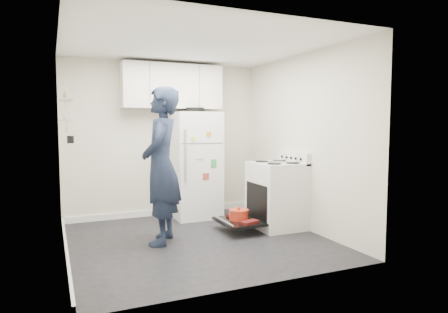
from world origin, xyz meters
name	(u,v)px	position (x,y,z in m)	size (l,w,h in m)	color
room	(194,147)	(-0.03, 0.03, 1.21)	(3.21, 3.21, 2.51)	black
electric_range	(276,196)	(1.26, 0.15, 0.47)	(0.66, 0.76, 1.10)	silver
open_oven_door	(239,218)	(0.68, 0.16, 0.19)	(0.55, 0.70, 0.22)	black
refrigerator	(195,165)	(0.41, 1.25, 0.85)	(0.72, 0.74, 1.76)	white
upper_cabinets	(172,87)	(0.10, 1.43, 2.10)	(1.60, 0.33, 0.70)	silver
wall_shelf_rack	(67,110)	(-1.52, 0.49, 1.68)	(0.14, 0.60, 0.61)	#B2B2B7
person	(161,166)	(-0.45, 0.08, 0.98)	(0.72, 0.47, 1.97)	#192137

